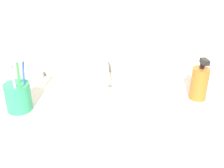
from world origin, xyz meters
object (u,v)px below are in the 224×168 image
object	(u,v)px
soap_dispenser	(199,83)
toothbrush_white	(15,83)
faucet	(106,68)
toothbrush_green	(19,81)
toothbrush_yellow	(18,74)
toothbrush_cup	(18,97)
toothbrush_blue	(24,78)

from	to	relation	value
soap_dispenser	toothbrush_white	bearing A→B (deg)	-178.64
faucet	toothbrush_white	distance (m)	0.34
faucet	toothbrush_green	world-z (taller)	toothbrush_green
faucet	soap_dispenser	world-z (taller)	soap_dispenser
faucet	toothbrush_yellow	distance (m)	0.31
toothbrush_cup	toothbrush_yellow	distance (m)	0.07
toothbrush_blue	toothbrush_green	xyz separation A→B (m)	(-0.00, -0.04, 0.01)
toothbrush_blue	toothbrush_yellow	xyz separation A→B (m)	(-0.02, 0.03, 0.00)
soap_dispenser	faucet	bearing A→B (deg)	154.94
toothbrush_green	toothbrush_blue	bearing A→B (deg)	84.69
toothbrush_blue	toothbrush_green	world-z (taller)	toothbrush_green
faucet	toothbrush_blue	distance (m)	0.30
toothbrush_green	soap_dispenser	distance (m)	0.59
faucet	toothbrush_white	world-z (taller)	toothbrush_white
toothbrush_white	soap_dispenser	xyz separation A→B (m)	(0.60, 0.01, -0.05)
toothbrush_cup	soap_dispenser	distance (m)	0.61
toothbrush_yellow	soap_dispenser	bearing A→B (deg)	-4.14
toothbrush_blue	toothbrush_green	size ratio (longest dim) A/B	0.90
soap_dispenser	toothbrush_green	bearing A→B (deg)	-177.38
toothbrush_cup	soap_dispenser	bearing A→B (deg)	-0.80
toothbrush_green	toothbrush_yellow	xyz separation A→B (m)	(-0.02, 0.07, -0.01)
toothbrush_white	toothbrush_green	xyz separation A→B (m)	(0.02, -0.01, 0.01)
faucet	toothbrush_white	xyz separation A→B (m)	(-0.30, -0.16, 0.03)
toothbrush_cup	soap_dispenser	world-z (taller)	soap_dispenser
toothbrush_white	toothbrush_blue	size ratio (longest dim) A/B	0.97
toothbrush_white	toothbrush_yellow	world-z (taller)	toothbrush_yellow
toothbrush_green	toothbrush_yellow	size ratio (longest dim) A/B	1.10
toothbrush_cup	toothbrush_white	bearing A→B (deg)	-83.65
toothbrush_green	toothbrush_cup	bearing A→B (deg)	119.37
toothbrush_white	toothbrush_green	world-z (taller)	toothbrush_green
faucet	toothbrush_yellow	bearing A→B (deg)	-161.30
toothbrush_cup	toothbrush_green	world-z (taller)	toothbrush_green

